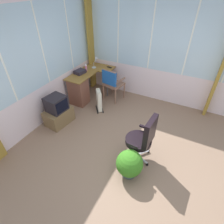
{
  "coord_description": "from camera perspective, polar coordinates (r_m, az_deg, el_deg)",
  "views": [
    {
      "loc": [
        -2.26,
        -0.78,
        2.89
      ],
      "look_at": [
        0.37,
        0.57,
        0.66
      ],
      "focal_mm": 28.27,
      "sensor_mm": 36.0,
      "label": 1
    }
  ],
  "objects": [
    {
      "name": "ground",
      "position": [
        3.78,
        5.29,
        -13.78
      ],
      "size": [
        5.66,
        5.62,
        0.06
      ],
      "primitive_type": "cube",
      "color": "#806450"
    },
    {
      "name": "tv_remote",
      "position": [
        5.42,
        -0.89,
        14.29
      ],
      "size": [
        0.06,
        0.15,
        0.02
      ],
      "primitive_type": "cube",
      "rotation": [
        0.0,
        0.0,
        -0.12
      ],
      "color": "black",
      "rests_on": "desk"
    },
    {
      "name": "spray_bottle",
      "position": [
        5.23,
        -8.41,
        14.13
      ],
      "size": [
        0.06,
        0.06,
        0.22
      ],
      "color": "pink",
      "rests_on": "desk"
    },
    {
      "name": "paper_tray",
      "position": [
        5.12,
        -10.31,
        12.7
      ],
      "size": [
        0.33,
        0.27,
        0.09
      ],
      "primitive_type": "cube",
      "rotation": [
        0.0,
        0.0,
        -0.14
      ],
      "color": "#28212B",
      "rests_on": "desk"
    },
    {
      "name": "east_window_panel",
      "position": [
        4.93,
        17.52,
        17.59
      ],
      "size": [
        0.07,
        4.62,
        2.75
      ],
      "color": "silver",
      "rests_on": "ground"
    },
    {
      "name": "tv_on_stand",
      "position": [
        4.45,
        -17.07,
        0.04
      ],
      "size": [
        0.69,
        0.51,
        0.75
      ],
      "color": "brown",
      "rests_on": "ground"
    },
    {
      "name": "curtain_corner",
      "position": [
        5.62,
        -6.67,
        20.71
      ],
      "size": [
        0.32,
        0.09,
        2.65
      ],
      "primitive_type": "cube",
      "rotation": [
        0.0,
        0.0,
        0.06
      ],
      "color": "olive",
      "rests_on": "ground"
    },
    {
      "name": "potted_plant",
      "position": [
        3.27,
        5.66,
        -16.35
      ],
      "size": [
        0.48,
        0.48,
        0.53
      ],
      "color": "#3F4D4A",
      "rests_on": "ground"
    },
    {
      "name": "curtain_east_far",
      "position": [
        4.83,
        32.14,
        12.65
      ],
      "size": [
        0.32,
        0.08,
        2.65
      ],
      "primitive_type": "cube",
      "rotation": [
        0.0,
        0.0,
        -0.04
      ],
      "color": "olive",
      "rests_on": "ground"
    },
    {
      "name": "office_chair",
      "position": [
        3.3,
        10.07,
        -8.16
      ],
      "size": [
        0.61,
        0.58,
        1.04
      ],
      "color": "#B7B7BF",
      "rests_on": "ground"
    },
    {
      "name": "space_heater",
      "position": [
        4.75,
        -4.27,
        3.89
      ],
      "size": [
        0.38,
        0.36,
        0.59
      ],
      "color": "silver",
      "rests_on": "ground"
    },
    {
      "name": "desk",
      "position": [
        5.08,
        -10.32,
        7.44
      ],
      "size": [
        1.42,
        0.86,
        0.78
      ],
      "color": "olive",
      "rests_on": "ground"
    },
    {
      "name": "wooden_armchair",
      "position": [
        4.98,
        -0.23,
        9.85
      ],
      "size": [
        0.57,
        0.56,
        0.96
      ],
      "color": "#865E4C",
      "rests_on": "ground"
    },
    {
      "name": "desk_lamp",
      "position": [
        5.4,
        -5.05,
        16.23
      ],
      "size": [
        0.23,
        0.2,
        0.32
      ],
      "color": "#B2B7BC",
      "rests_on": "desk"
    },
    {
      "name": "north_window_panel",
      "position": [
        4.14,
        -25.5,
        12.06
      ],
      "size": [
        4.66,
        0.07,
        2.75
      ],
      "color": "silver",
      "rests_on": "ground"
    }
  ]
}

